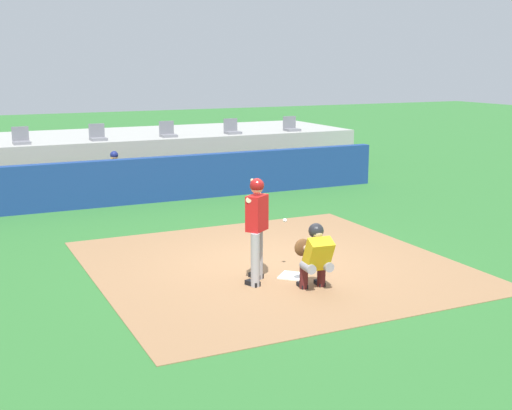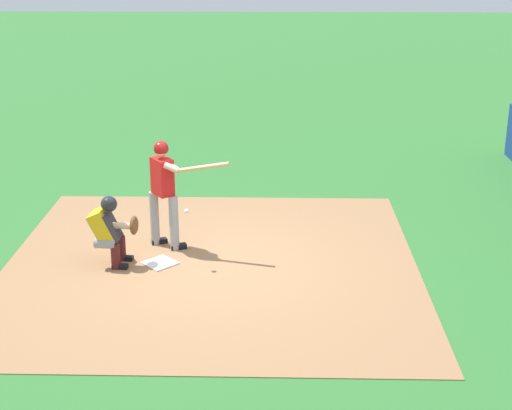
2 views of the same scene
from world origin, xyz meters
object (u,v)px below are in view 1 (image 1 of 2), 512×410
Objects in this scene: dugout_player_1 at (116,174)px; home_plate at (293,276)px; stadium_seat_4 at (232,129)px; stadium_seat_3 at (168,132)px; stadium_seat_5 at (291,127)px; stadium_seat_2 at (98,136)px; batter_at_plate at (257,223)px; catcher_crouched at (315,254)px; stadium_seat_1 at (21,139)px.

home_plate is at bearing -82.49° from dugout_player_1.
stadium_seat_4 is at bearing 25.20° from dugout_player_1.
stadium_seat_3 is 1.00× the size of stadium_seat_5.
stadium_seat_3 is at bearing 0.00° from stadium_seat_2.
stadium_seat_5 is at bearing 0.00° from stadium_seat_3.
stadium_seat_3 is (1.77, 10.16, 0.50)m from batter_at_plate.
stadium_seat_4 is at bearing 73.46° from catcher_crouched.
stadium_seat_3 reaches higher than dugout_player_1.
stadium_seat_3 and stadium_seat_5 have the same top height.
dugout_player_1 is 4.86m from stadium_seat_4.
dugout_player_1 is 2.21m from stadium_seat_2.
stadium_seat_5 is at bearing 59.01° from batter_at_plate.
stadium_seat_5 is at bearing 61.98° from home_plate.
batter_at_plate is 10.49m from stadium_seat_1.
stadium_seat_3 is at bearing 43.33° from dugout_player_1.
stadium_seat_5 is (4.33, 0.00, 0.00)m from stadium_seat_3.
stadium_seat_1 is at bearing 180.00° from stadium_seat_3.
batter_at_plate is 1.16× the size of catcher_crouched.
home_plate is 0.34× the size of dugout_player_1.
stadium_seat_3 is (4.33, 0.00, 0.00)m from stadium_seat_1.
stadium_seat_4 is 1.00× the size of stadium_seat_5.
stadium_seat_4 reaches higher than batter_at_plate.
stadium_seat_2 and stadium_seat_3 have the same top height.
batter_at_plate is 10.91m from stadium_seat_4.
home_plate is 0.92× the size of stadium_seat_2.
dugout_player_1 is 6.86m from stadium_seat_5.
stadium_seat_5 is (5.42, 10.18, 1.51)m from home_plate.
home_plate is at bearing -83.92° from stadium_seat_2.
stadium_seat_1 is (-2.56, 10.16, 0.50)m from batter_at_plate.
batter_at_plate is 8.15m from dugout_player_1.
stadium_seat_2 is at bearing 180.00° from stadium_seat_3.
stadium_seat_1 is 6.50m from stadium_seat_4.
catcher_crouched is 12.21m from stadium_seat_5.
home_plate is 10.35m from stadium_seat_2.
dugout_player_1 is (-0.39, 8.13, -0.36)m from batter_at_plate.
catcher_crouched is at bearing -116.37° from stadium_seat_5.
dugout_player_1 is at bearing 97.51° from home_plate.
batter_at_plate is 1.39× the size of dugout_player_1.
stadium_seat_3 reaches higher than batter_at_plate.
dugout_player_1 reaches higher than home_plate.
batter_at_plate is at bearing -99.88° from stadium_seat_3.
dugout_player_1 is 2.71× the size of stadium_seat_5.
batter_at_plate is at bearing 178.77° from home_plate.
home_plate is at bearing -107.71° from stadium_seat_4.
catcher_crouched is at bearing -83.03° from dugout_player_1.
stadium_seat_1 and stadium_seat_4 have the same top height.
stadium_seat_1 is (-2.18, 2.03, 0.86)m from dugout_player_1.
catcher_crouched is 3.24× the size of stadium_seat_4.
stadium_seat_1 is 1.00× the size of stadium_seat_4.
stadium_seat_4 is at bearing 0.00° from stadium_seat_3.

